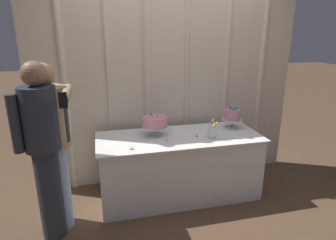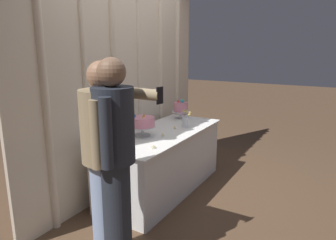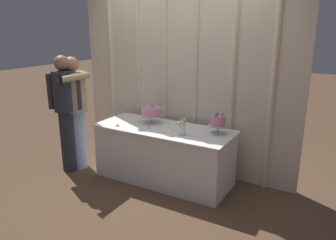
# 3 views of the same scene
# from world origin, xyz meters

# --- Properties ---
(ground_plane) EXTENTS (24.00, 24.00, 0.00)m
(ground_plane) POSITION_xyz_m (0.00, 0.00, 0.00)
(ground_plane) COLOR brown
(draped_curtain) EXTENTS (3.21, 0.15, 2.79)m
(draped_curtain) POSITION_xyz_m (0.00, 0.59, 1.45)
(draped_curtain) COLOR beige
(draped_curtain) RESTS_ON ground_plane
(cake_table) EXTENTS (1.80, 0.73, 0.73)m
(cake_table) POSITION_xyz_m (0.00, 0.10, 0.36)
(cake_table) COLOR white
(cake_table) RESTS_ON ground_plane
(cake_display_nearleft) EXTENTS (0.30, 0.30, 0.25)m
(cake_display_nearleft) POSITION_xyz_m (-0.25, 0.21, 0.87)
(cake_display_nearleft) COLOR silver
(cake_display_nearleft) RESTS_ON cake_table
(cake_display_nearright) EXTENTS (0.23, 0.23, 0.28)m
(cake_display_nearright) POSITION_xyz_m (0.68, 0.23, 0.88)
(cake_display_nearright) COLOR silver
(cake_display_nearright) RESTS_ON cake_table
(flower_vase) EXTENTS (0.10, 0.15, 0.21)m
(flower_vase) POSITION_xyz_m (0.33, -0.03, 0.81)
(flower_vase) COLOR silver
(flower_vase) RESTS_ON cake_table
(tealight_far_left) EXTENTS (0.05, 0.05, 0.03)m
(tealight_far_left) POSITION_xyz_m (-0.56, -0.14, 0.73)
(tealight_far_left) COLOR beige
(tealight_far_left) RESTS_ON cake_table
(tealight_near_left) EXTENTS (0.04, 0.04, 0.03)m
(tealight_near_left) POSITION_xyz_m (-0.16, -0.00, 0.74)
(tealight_near_left) COLOR beige
(tealight_near_left) RESTS_ON cake_table
(tealight_near_right) EXTENTS (0.04, 0.04, 0.03)m
(tealight_near_right) POSITION_xyz_m (0.18, 0.04, 0.74)
(tealight_near_right) COLOR beige
(tealight_near_right) RESTS_ON cake_table
(guest_man_dark_suit) EXTENTS (0.43, 0.40, 1.62)m
(guest_man_dark_suit) POSITION_xyz_m (-1.32, -0.29, 0.90)
(guest_man_dark_suit) COLOR #282D38
(guest_man_dark_suit) RESTS_ON ground_plane
(guest_girl_blue_dress) EXTENTS (0.47, 0.62, 1.59)m
(guest_girl_blue_dress) POSITION_xyz_m (-1.28, -0.17, 0.87)
(guest_girl_blue_dress) COLOR #93ADD6
(guest_girl_blue_dress) RESTS_ON ground_plane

